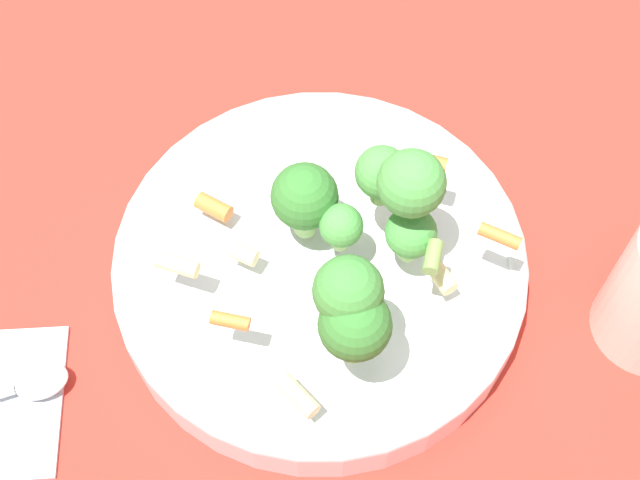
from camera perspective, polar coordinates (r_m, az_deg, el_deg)
The scene contains 3 objects.
ground_plane at distance 0.65m, azimuth 0.00°, elevation -2.55°, with size 3.00×3.00×0.00m, color #B72D23.
bowl at distance 0.63m, azimuth 0.00°, elevation -1.63°, with size 0.29×0.29×0.04m.
pasta_salad at distance 0.55m, azimuth 2.51°, elevation 0.15°, with size 0.18×0.21×0.10m.
Camera 1 is at (-0.26, 0.14, 0.58)m, focal length 50.00 mm.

